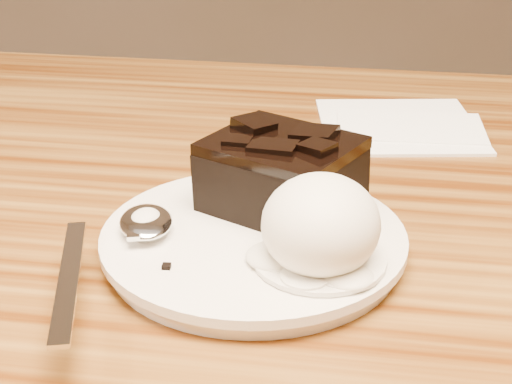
# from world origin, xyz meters

# --- Properties ---
(plate) EXTENTS (0.19, 0.19, 0.02)m
(plate) POSITION_xyz_m (0.08, -0.02, 0.76)
(plate) COLOR silver
(plate) RESTS_ON dining_table
(brownie) EXTENTS (0.12, 0.11, 0.04)m
(brownie) POSITION_xyz_m (0.09, 0.02, 0.79)
(brownie) COLOR black
(brownie) RESTS_ON plate
(ice_cream_scoop) EXTENTS (0.07, 0.07, 0.06)m
(ice_cream_scoop) POSITION_xyz_m (0.12, -0.05, 0.79)
(ice_cream_scoop) COLOR silver
(ice_cream_scoop) RESTS_ON plate
(melt_puddle) EXTENTS (0.08, 0.08, 0.00)m
(melt_puddle) POSITION_xyz_m (0.12, -0.05, 0.77)
(melt_puddle) COLOR white
(melt_puddle) RESTS_ON plate
(spoon) EXTENTS (0.09, 0.19, 0.01)m
(spoon) POSITION_xyz_m (0.01, -0.03, 0.77)
(spoon) COLOR silver
(spoon) RESTS_ON plate
(napkin) EXTENTS (0.16, 0.16, 0.01)m
(napkin) POSITION_xyz_m (0.17, 0.22, 0.75)
(napkin) COLOR white
(napkin) RESTS_ON dining_table
(crumb_a) EXTENTS (0.01, 0.01, 0.00)m
(crumb_a) POSITION_xyz_m (0.10, -0.06, 0.77)
(crumb_a) COLOR black
(crumb_a) RESTS_ON plate
(crumb_b) EXTENTS (0.01, 0.01, 0.00)m
(crumb_b) POSITION_xyz_m (0.03, -0.08, 0.77)
(crumb_b) COLOR black
(crumb_b) RESTS_ON plate
(crumb_c) EXTENTS (0.01, 0.01, 0.00)m
(crumb_c) POSITION_xyz_m (0.08, -0.05, 0.77)
(crumb_c) COLOR black
(crumb_c) RESTS_ON plate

